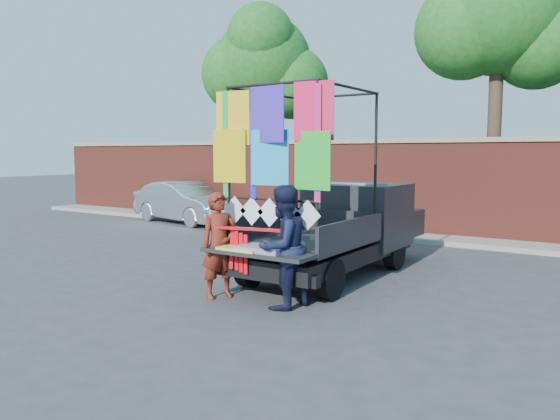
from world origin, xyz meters
The scene contains 10 objects.
ground centered at (0.00, 0.00, 0.00)m, with size 90.00×90.00×0.00m, color #38383A.
brick_wall centered at (0.00, 7.00, 1.33)m, with size 30.00×0.45×2.61m.
curb centered at (0.00, 6.30, 0.06)m, with size 30.00×1.20×0.12m, color gray.
tree_left centered at (-6.48, 8.12, 5.12)m, with size 4.20×3.30×7.05m.
tree_mid centered at (1.02, 8.12, 5.70)m, with size 4.20×3.30×7.73m.
pickup_truck centered at (-0.30, 2.03, 0.82)m, with size 2.06×5.16×3.25m.
sedan centered at (-7.76, 5.60, 0.66)m, with size 1.39×3.99×1.31m, color silver.
woman centered at (-1.02, -0.83, 0.82)m, with size 0.59×0.39×1.63m, color maroon.
man centered at (0.10, -0.77, 0.89)m, with size 0.86×0.67×1.77m, color #141732.
streamer_bundle centered at (-0.57, -0.81, 0.90)m, with size 1.02×0.28×0.71m.
Camera 1 is at (4.29, -7.21, 2.23)m, focal length 35.00 mm.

